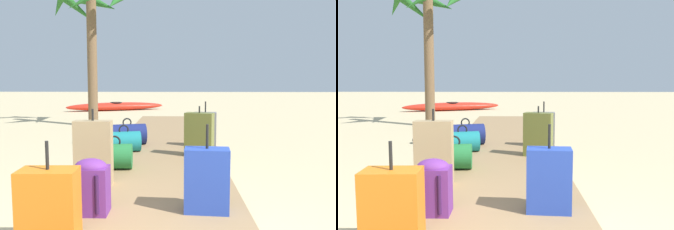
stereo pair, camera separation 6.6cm
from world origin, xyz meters
The scene contains 15 objects.
ground_plane centered at (0.00, 3.72, 0.00)m, with size 60.00×60.00×0.00m, color #CCB789.
boardwalk centered at (0.00, 4.64, 0.04)m, with size 1.75×9.29×0.08m, color #9E7A51.
suitcase_tan centered at (-0.68, 2.13, 0.44)m, with size 0.41×0.18×0.84m.
suitcase_olive centered at (0.57, 3.59, 0.41)m, with size 0.46×0.32×0.76m.
duffel_bag_teal centered at (-0.63, 3.89, 0.24)m, with size 0.60×0.45×0.44m.
duffel_bag_green centered at (-0.58, 2.81, 0.25)m, with size 0.47×0.36×0.44m.
suitcase_orange centered at (-0.68, 0.81, 0.34)m, with size 0.42×0.26×0.73m.
backpack_purple centered at (-0.50, 1.32, 0.33)m, with size 0.30×0.25×0.48m.
suitcase_blue centered at (0.49, 1.39, 0.36)m, with size 0.40×0.23×0.77m.
duffel_bag_navy centered at (-0.66, 4.48, 0.27)m, with size 0.74×0.53×0.48m.
suitcase_grey centered at (0.72, 4.35, 0.38)m, with size 0.39×0.20×0.78m.
palm_tree_far_left centered at (-2.08, 7.48, 2.97)m, with size 2.21×2.36×3.83m.
kayak centered at (-2.25, 12.20, 0.17)m, with size 3.92×2.02×0.33m.
rock_left_mid centered at (-1.70, 5.01, 0.07)m, with size 0.21×0.15×0.14m, color slate.
rock_left_near centered at (-1.29, 5.05, 0.08)m, with size 0.27×0.31×0.16m, color slate.
Camera 1 is at (0.24, -1.52, 1.23)m, focal length 36.45 mm.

